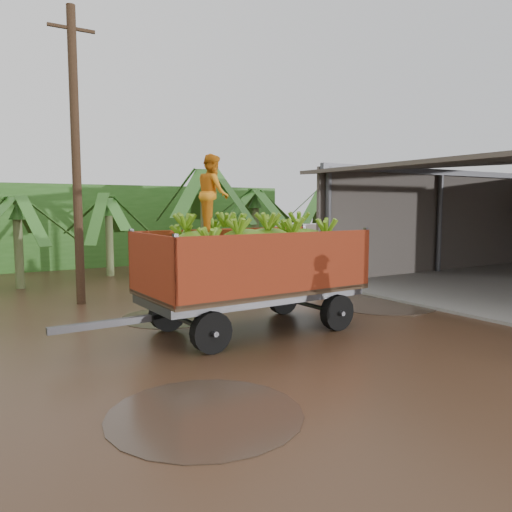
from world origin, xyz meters
The scene contains 5 objects.
ground centered at (0.00, 0.00, 0.00)m, with size 100.00×100.00×0.00m, color black.
hedge_north centered at (-2.00, 16.00, 1.80)m, with size 22.00×3.00×3.60m, color #2D661E.
banana_trailer centered at (-0.13, 1.67, 1.42)m, with size 6.55×2.44×3.72m.
utility_pole centered at (-2.62, 6.69, 4.01)m, with size 1.20×0.24×7.91m.
banana_plants centered at (-4.29, 7.55, 1.82)m, with size 24.32×20.27×4.29m.
Camera 1 is at (-5.58, -7.41, 2.70)m, focal length 35.00 mm.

